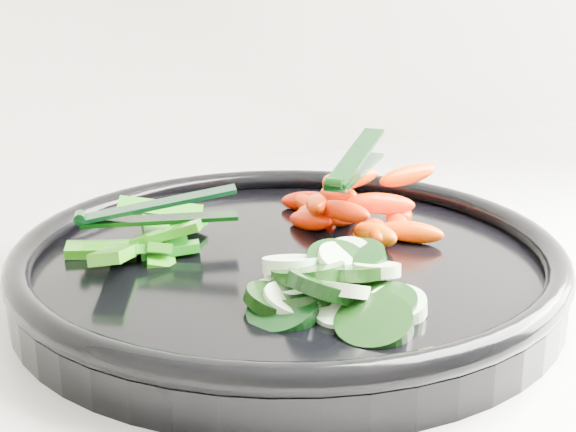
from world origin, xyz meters
name	(u,v)px	position (x,y,z in m)	size (l,w,h in m)	color
veggie_tray	(288,264)	(0.02, 1.65, 0.95)	(0.49, 0.49, 0.04)	black
cucumber_pile	(323,288)	(0.00, 1.57, 0.96)	(0.11, 0.14, 0.04)	black
carrot_pile	(354,208)	(0.09, 1.68, 0.97)	(0.12, 0.15, 0.05)	#FF2C00
pepper_pile	(149,239)	(-0.06, 1.71, 0.96)	(0.11, 0.13, 0.03)	#0A710E
tong_carrot	(355,165)	(0.09, 1.68, 1.00)	(0.09, 0.09, 0.02)	black
tong_pepper	(154,212)	(-0.06, 1.71, 0.98)	(0.11, 0.05, 0.02)	black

